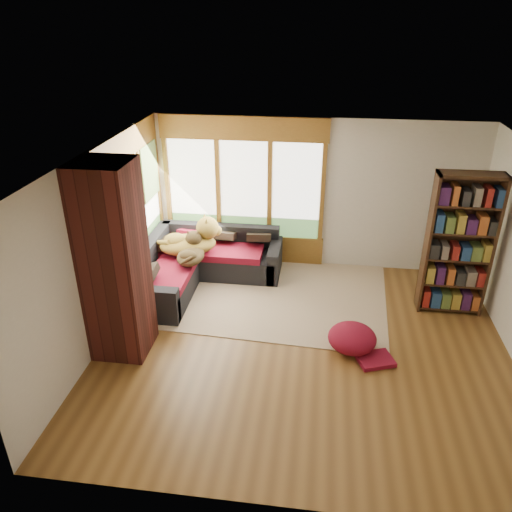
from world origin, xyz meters
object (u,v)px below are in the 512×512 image
(sectional_sofa, at_px, (193,261))
(pouf, at_px, (352,337))
(dog_brindle, at_px, (191,248))
(brick_chimney, at_px, (114,263))
(dog_tan, at_px, (192,236))
(bookshelf, at_px, (459,246))
(area_rug, at_px, (271,291))

(sectional_sofa, height_order, pouf, sectional_sofa)
(pouf, distance_m, dog_brindle, 2.90)
(pouf, bearing_deg, dog_brindle, 152.42)
(brick_chimney, distance_m, pouf, 3.27)
(dog_tan, bearing_deg, bookshelf, -26.62)
(sectional_sofa, distance_m, dog_tan, 0.51)
(sectional_sofa, height_order, dog_tan, dog_tan)
(pouf, bearing_deg, bookshelf, 39.04)
(bookshelf, height_order, dog_tan, bookshelf)
(area_rug, xyz_separation_m, pouf, (1.24, -1.38, 0.18))
(area_rug, distance_m, bookshelf, 2.94)
(area_rug, height_order, pouf, pouf)
(area_rug, distance_m, dog_tan, 1.57)
(sectional_sofa, xyz_separation_m, bookshelf, (4.09, -0.47, 0.78))
(area_rug, bearing_deg, sectional_sofa, 167.75)
(sectional_sofa, bearing_deg, bookshelf, -8.08)
(bookshelf, bearing_deg, sectional_sofa, 173.44)
(area_rug, bearing_deg, dog_tan, 170.57)
(sectional_sofa, bearing_deg, dog_tan, -68.78)
(sectional_sofa, distance_m, pouf, 3.10)
(brick_chimney, height_order, sectional_sofa, brick_chimney)
(dog_tan, bearing_deg, dog_brindle, -101.61)
(brick_chimney, height_order, pouf, brick_chimney)
(dog_tan, height_order, dog_brindle, dog_tan)
(area_rug, xyz_separation_m, dog_tan, (-1.33, 0.22, 0.80))
(brick_chimney, relative_size, sectional_sofa, 1.18)
(bookshelf, relative_size, dog_brindle, 3.07)
(pouf, xyz_separation_m, dog_brindle, (-2.53, 1.32, 0.54))
(brick_chimney, bearing_deg, pouf, 6.91)
(area_rug, relative_size, pouf, 5.61)
(bookshelf, height_order, pouf, bookshelf)
(dog_brindle, bearing_deg, bookshelf, -92.50)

